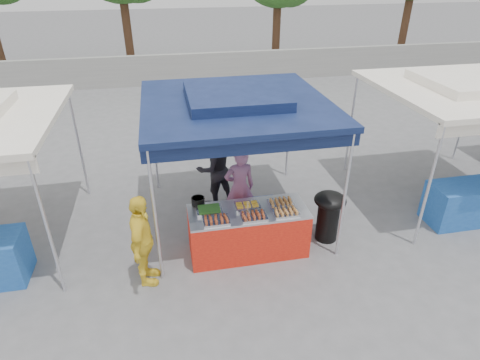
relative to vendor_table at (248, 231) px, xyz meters
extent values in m
plane|color=slate|center=(0.00, 0.10, -0.43)|extent=(80.00, 80.00, 0.00)
cube|color=gray|center=(0.00, 11.10, 0.17)|extent=(40.00, 0.25, 1.20)
cylinder|color=silver|center=(-1.50, -0.40, 0.72)|extent=(0.05, 0.05, 2.30)
cylinder|color=silver|center=(1.50, -0.40, 0.72)|extent=(0.05, 0.05, 2.30)
cylinder|color=silver|center=(-1.50, 2.60, 0.72)|extent=(0.05, 0.05, 2.30)
cylinder|color=silver|center=(1.50, 2.60, 0.72)|extent=(0.05, 0.05, 2.30)
cube|color=#121F49|center=(0.00, 1.10, 1.92)|extent=(3.20, 3.20, 0.10)
cube|color=#121F49|center=(0.00, 1.10, 2.05)|extent=(1.65, 1.65, 0.18)
cube|color=#121F49|center=(0.00, -0.40, 1.77)|extent=(3.20, 0.04, 0.25)
cylinder|color=silver|center=(-3.00, -0.40, 0.72)|extent=(0.05, 0.05, 2.30)
cylinder|color=silver|center=(-3.00, 2.60, 0.72)|extent=(0.05, 0.05, 2.30)
cylinder|color=silver|center=(3.00, -0.40, 0.72)|extent=(0.05, 0.05, 2.30)
cylinder|color=silver|center=(3.00, 2.60, 0.72)|extent=(0.05, 0.05, 2.30)
cylinder|color=silver|center=(6.00, 2.60, 0.72)|extent=(0.05, 0.05, 2.30)
cube|color=white|center=(4.50, 1.10, 1.92)|extent=(3.20, 3.20, 0.10)
cube|color=white|center=(4.50, 1.10, 2.05)|extent=(1.65, 1.65, 0.18)
cube|color=blue|center=(4.50, 0.10, -0.03)|extent=(1.80, 0.70, 0.80)
cylinder|color=#492D1C|center=(-2.42, 13.46, 1.75)|extent=(0.36, 0.36, 4.34)
cylinder|color=#492D1C|center=(4.20, 13.17, 1.54)|extent=(0.36, 0.36, 3.94)
cylinder|color=#492D1C|center=(10.51, 12.95, 1.73)|extent=(0.36, 0.36, 4.30)
cube|color=red|center=(0.00, 0.00, -0.02)|extent=(2.00, 0.80, 0.81)
cube|color=silver|center=(0.00, 0.00, 0.40)|extent=(2.00, 0.80, 0.04)
cube|color=silver|center=(-0.58, -0.24, 0.45)|extent=(0.42, 0.30, 0.05)
cube|color=brown|center=(-0.58, -0.24, 0.49)|extent=(0.35, 0.25, 0.02)
cube|color=silver|center=(0.04, -0.24, 0.45)|extent=(0.42, 0.30, 0.05)
cube|color=brown|center=(0.04, -0.24, 0.49)|extent=(0.35, 0.25, 0.02)
cube|color=silver|center=(0.58, -0.23, 0.45)|extent=(0.42, 0.30, 0.05)
cube|color=#C48443|center=(0.58, -0.23, 0.49)|extent=(0.35, 0.25, 0.02)
cube|color=silver|center=(-0.64, 0.09, 0.45)|extent=(0.42, 0.30, 0.05)
cube|color=#2C6221|center=(-0.64, 0.09, 0.49)|extent=(0.35, 0.25, 0.02)
cube|color=silver|center=(0.00, 0.10, 0.45)|extent=(0.42, 0.30, 0.05)
cube|color=gold|center=(0.00, 0.10, 0.49)|extent=(0.35, 0.25, 0.02)
cube|color=silver|center=(0.59, 0.07, 0.45)|extent=(0.42, 0.30, 0.05)
cube|color=#C48443|center=(0.59, 0.07, 0.49)|extent=(0.35, 0.25, 0.02)
cylinder|color=black|center=(-0.80, 0.35, 0.49)|extent=(0.23, 0.23, 0.13)
cylinder|color=silver|center=(-0.04, -0.17, 0.47)|extent=(0.07, 0.07, 0.09)
cylinder|color=black|center=(1.49, 0.08, -0.04)|extent=(0.39, 0.39, 0.76)
ellipsoid|color=black|center=(1.49, 0.08, 0.40)|extent=(0.57, 0.57, 0.26)
cube|color=#163CB6|center=(-0.49, 0.56, -0.29)|extent=(0.44, 0.31, 0.27)
cube|color=#163CB6|center=(0.45, 0.70, -0.28)|extent=(0.47, 0.33, 0.28)
cube|color=#163CB6|center=(0.45, 0.70, 0.00)|extent=(0.47, 0.33, 0.28)
imported|color=#9A628E|center=(0.02, 0.87, 0.37)|extent=(0.60, 0.42, 1.59)
imported|color=black|center=(-0.33, 1.74, 0.37)|extent=(0.92, 0.81, 1.59)
imported|color=yellow|center=(-1.73, -0.42, 0.36)|extent=(0.50, 0.96, 1.56)
camera|label=1|loc=(-1.24, -5.47, 4.11)|focal=30.00mm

